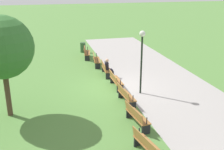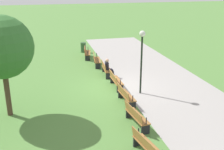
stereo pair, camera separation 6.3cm
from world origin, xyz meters
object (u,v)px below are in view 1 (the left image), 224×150
Objects in this scene: person_seated at (108,67)px; lamp_post at (142,50)px; trash_bin at (83,47)px; tree_0 at (1,48)px; bench_2 at (106,69)px; bench_6 at (148,146)px; bench_3 at (115,80)px; bench_5 at (136,116)px; bench_4 at (126,95)px; bench_0 at (86,52)px; bench_1 at (96,60)px.

person_seated is 0.34× the size of lamp_post.
tree_0 is at bearing -24.92° from trash_bin.
bench_6 is at bearing 0.01° from bench_2.
bench_2 is at bearing 128.18° from tree_0.
bench_3 is 4.55m from bench_5.
tree_0 is (4.41, -5.61, 2.78)m from bench_2.
bench_4 is at bearing 2.83° from trash_bin.
bench_5 is at bearing 0.57° from person_seated.
bench_4 is 2.62m from lamp_post.
bench_0 and bench_3 have the same top height.
lamp_post is (-1.14, 1.21, 2.02)m from bench_4.
bench_6 is at bearing 5.23° from bench_1.
bench_0 is 1.02× the size of bench_4.
bench_3 reaches higher than trash_bin.
bench_0 is 1.44× the size of person_seated.
bench_0 and bench_1 have the same top height.
tree_0 is at bearing -32.02° from bench_1.
bench_4 is (4.55, -0.00, 0.00)m from bench_2.
bench_0 is 4.55m from bench_2.
bench_3 is 2.07m from person_seated.
bench_1 is 1.01× the size of bench_2.
bench_3 is at bearing 110.63° from tree_0.
bench_3 and bench_5 have the same top height.
bench_3 is 8.78m from trash_bin.
bench_0 is 9.08m from bench_4.
trash_bin is (-9.90, -1.76, -2.06)m from lamp_post.
bench_0 is 1.00× the size of bench_6.
bench_6 is 0.49× the size of lamp_post.
tree_0 reaches higher than person_seated.
bench_5 is at bearing -8.68° from bench_4.
tree_0 is (-0.14, -5.61, 2.78)m from bench_4.
tree_0 is at bearing -69.37° from bench_3.
bench_2 and bench_4 have the same top height.
bench_4 and bench_6 have the same top height.
bench_1 is at bearing 167.83° from bench_6.
tree_0 is (2.14, -5.68, 2.78)m from bench_3.
lamp_post is 10.26m from trash_bin.
bench_0 is 1.03× the size of bench_3.
tree_0 reaches higher than bench_3.
trash_bin is at bearing -169.68° from bench_0.
bench_2 is at bearing 4.80° from trash_bin.
bench_6 is 2.02× the size of trash_bin.
trash_bin is at bearing -170.78° from person_seated.
bench_2 is (2.26, 0.21, 0.00)m from bench_1.
tree_0 is (-2.40, -5.40, 2.78)m from bench_5.
trash_bin is at bearing 169.54° from bench_6.
bench_1 is 6.81m from bench_4.
trash_bin is (-6.49, -0.54, -0.04)m from bench_2.
bench_6 is at bearing 47.42° from tree_0.
bench_3 is 6.67m from tree_0.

